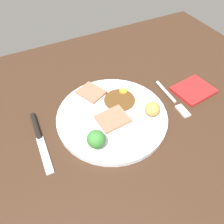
{
  "coord_description": "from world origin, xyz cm",
  "views": [
    {
      "loc": [
        16.05,
        35.28,
        48.45
      ],
      "look_at": [
        -1.56,
        0.78,
        6.0
      ],
      "focal_mm": 36.16,
      "sensor_mm": 36.0,
      "label": 1
    }
  ],
  "objects_px": {
    "roast_potato_left": "(153,109)",
    "broccoli_floret": "(96,139)",
    "meat_slice_main": "(90,93)",
    "knife": "(39,136)",
    "folded_napkin": "(193,90)",
    "fork": "(173,99)",
    "dinner_plate": "(112,116)",
    "meat_slice_under": "(113,119)",
    "carrot_coin_front": "(123,92)"
  },
  "relations": [
    {
      "from": "knife",
      "to": "folded_napkin",
      "type": "bearing_deg",
      "value": 86.91
    },
    {
      "from": "broccoli_floret",
      "to": "meat_slice_main",
      "type": "bearing_deg",
      "value": -108.66
    },
    {
      "from": "broccoli_floret",
      "to": "fork",
      "type": "bearing_deg",
      "value": -168.34
    },
    {
      "from": "fork",
      "to": "folded_napkin",
      "type": "height_order",
      "value": "fork"
    },
    {
      "from": "carrot_coin_front",
      "to": "broccoli_floret",
      "type": "height_order",
      "value": "broccoli_floret"
    },
    {
      "from": "roast_potato_left",
      "to": "broccoli_floret",
      "type": "relative_size",
      "value": 0.82
    },
    {
      "from": "meat_slice_main",
      "to": "folded_napkin",
      "type": "distance_m",
      "value": 0.3
    },
    {
      "from": "knife",
      "to": "meat_slice_under",
      "type": "bearing_deg",
      "value": 78.54
    },
    {
      "from": "folded_napkin",
      "to": "knife",
      "type": "bearing_deg",
      "value": -5.31
    },
    {
      "from": "meat_slice_main",
      "to": "roast_potato_left",
      "type": "xyz_separation_m",
      "value": [
        -0.11,
        0.14,
        0.01
      ]
    },
    {
      "from": "dinner_plate",
      "to": "folded_napkin",
      "type": "height_order",
      "value": "dinner_plate"
    },
    {
      "from": "broccoli_floret",
      "to": "knife",
      "type": "bearing_deg",
      "value": -41.64
    },
    {
      "from": "meat_slice_main",
      "to": "meat_slice_under",
      "type": "bearing_deg",
      "value": 96.1
    },
    {
      "from": "fork",
      "to": "folded_napkin",
      "type": "relative_size",
      "value": 1.39
    },
    {
      "from": "fork",
      "to": "broccoli_floret",
      "type": "bearing_deg",
      "value": -75.5
    },
    {
      "from": "meat_slice_main",
      "to": "knife",
      "type": "relative_size",
      "value": 0.38
    },
    {
      "from": "roast_potato_left",
      "to": "knife",
      "type": "xyz_separation_m",
      "value": [
        0.28,
        -0.07,
        -0.03
      ]
    },
    {
      "from": "meat_slice_main",
      "to": "fork",
      "type": "xyz_separation_m",
      "value": [
        -0.2,
        0.12,
        -0.01
      ]
    },
    {
      "from": "meat_slice_under",
      "to": "carrot_coin_front",
      "type": "bearing_deg",
      "value": -133.23
    },
    {
      "from": "meat_slice_under",
      "to": "broccoli_floret",
      "type": "xyz_separation_m",
      "value": [
        0.07,
        0.05,
        0.02
      ]
    },
    {
      "from": "roast_potato_left",
      "to": "folded_napkin",
      "type": "height_order",
      "value": "roast_potato_left"
    },
    {
      "from": "carrot_coin_front",
      "to": "knife",
      "type": "height_order",
      "value": "carrot_coin_front"
    },
    {
      "from": "knife",
      "to": "folded_napkin",
      "type": "relative_size",
      "value": 1.69
    },
    {
      "from": "meat_slice_under",
      "to": "folded_napkin",
      "type": "xyz_separation_m",
      "value": [
        -0.27,
        -0.0,
        -0.01
      ]
    },
    {
      "from": "fork",
      "to": "knife",
      "type": "bearing_deg",
      "value": -94.11
    },
    {
      "from": "carrot_coin_front",
      "to": "roast_potato_left",
      "type": "bearing_deg",
      "value": 104.75
    },
    {
      "from": "dinner_plate",
      "to": "folded_napkin",
      "type": "distance_m",
      "value": 0.26
    },
    {
      "from": "meat_slice_main",
      "to": "knife",
      "type": "distance_m",
      "value": 0.18
    },
    {
      "from": "roast_potato_left",
      "to": "fork",
      "type": "relative_size",
      "value": 0.27
    },
    {
      "from": "meat_slice_under",
      "to": "carrot_coin_front",
      "type": "xyz_separation_m",
      "value": [
        -0.07,
        -0.08,
        -0.0
      ]
    },
    {
      "from": "meat_slice_main",
      "to": "folded_napkin",
      "type": "relative_size",
      "value": 0.63
    },
    {
      "from": "roast_potato_left",
      "to": "fork",
      "type": "height_order",
      "value": "roast_potato_left"
    },
    {
      "from": "fork",
      "to": "folded_napkin",
      "type": "xyz_separation_m",
      "value": [
        -0.08,
        -0.0,
        0.0
      ]
    },
    {
      "from": "dinner_plate",
      "to": "roast_potato_left",
      "type": "relative_size",
      "value": 7.06
    },
    {
      "from": "dinner_plate",
      "to": "meat_slice_under",
      "type": "relative_size",
      "value": 3.79
    },
    {
      "from": "folded_napkin",
      "to": "dinner_plate",
      "type": "bearing_deg",
      "value": -3.18
    },
    {
      "from": "knife",
      "to": "folded_napkin",
      "type": "height_order",
      "value": "knife"
    },
    {
      "from": "carrot_coin_front",
      "to": "knife",
      "type": "relative_size",
      "value": 0.12
    },
    {
      "from": "meat_slice_main",
      "to": "knife",
      "type": "bearing_deg",
      "value": 22.96
    },
    {
      "from": "fork",
      "to": "carrot_coin_front",
      "type": "bearing_deg",
      "value": -121.33
    },
    {
      "from": "knife",
      "to": "folded_napkin",
      "type": "xyz_separation_m",
      "value": [
        -0.45,
        0.04,
        -0.0
      ]
    },
    {
      "from": "broccoli_floret",
      "to": "knife",
      "type": "xyz_separation_m",
      "value": [
        0.11,
        -0.1,
        -0.04
      ]
    },
    {
      "from": "meat_slice_under",
      "to": "dinner_plate",
      "type": "bearing_deg",
      "value": -110.17
    },
    {
      "from": "meat_slice_main",
      "to": "fork",
      "type": "height_order",
      "value": "meat_slice_main"
    },
    {
      "from": "folded_napkin",
      "to": "meat_slice_main",
      "type": "bearing_deg",
      "value": -21.92
    },
    {
      "from": "broccoli_floret",
      "to": "carrot_coin_front",
      "type": "bearing_deg",
      "value": -137.16
    },
    {
      "from": "carrot_coin_front",
      "to": "folded_napkin",
      "type": "distance_m",
      "value": 0.21
    },
    {
      "from": "fork",
      "to": "folded_napkin",
      "type": "distance_m",
      "value": 0.08
    },
    {
      "from": "broccoli_floret",
      "to": "roast_potato_left",
      "type": "bearing_deg",
      "value": -170.56
    },
    {
      "from": "carrot_coin_front",
      "to": "fork",
      "type": "height_order",
      "value": "carrot_coin_front"
    }
  ]
}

